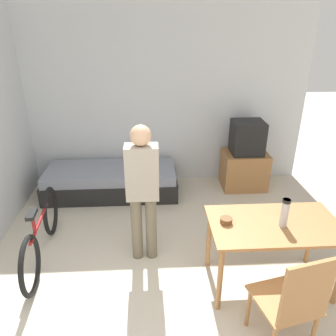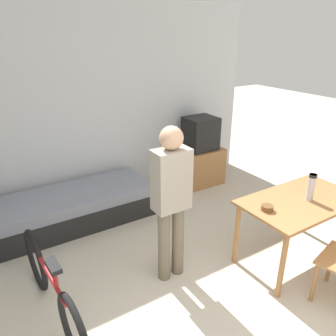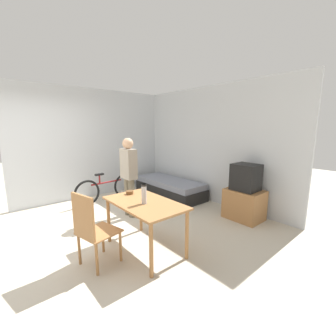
% 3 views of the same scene
% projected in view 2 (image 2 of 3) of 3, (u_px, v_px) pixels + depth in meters
% --- Properties ---
extents(wall_back, '(4.81, 0.06, 2.70)m').
position_uv_depth(wall_back, '(101.00, 106.00, 4.47)').
color(wall_back, silver).
rests_on(wall_back, ground_plane).
extents(daybed, '(2.00, 0.79, 0.42)m').
position_uv_depth(daybed, '(74.00, 208.00, 4.20)').
color(daybed, black).
rests_on(daybed, ground_plane).
extents(tv, '(0.68, 0.52, 1.09)m').
position_uv_depth(tv, '(200.00, 155.00, 5.21)').
color(tv, '#9E6B3D').
rests_on(tv, ground_plane).
extents(dining_table, '(1.24, 0.71, 0.73)m').
position_uv_depth(dining_table, '(300.00, 207.00, 3.34)').
color(dining_table, '#9E6B3D').
rests_on(dining_table, ground_plane).
extents(bicycle, '(0.16, 1.60, 0.71)m').
position_uv_depth(bicycle, '(52.00, 290.00, 2.72)').
color(bicycle, black).
rests_on(bicycle, ground_plane).
extents(person_standing, '(0.34, 0.21, 1.57)m').
position_uv_depth(person_standing, '(171.00, 196.00, 3.01)').
color(person_standing, '#6B604C').
rests_on(person_standing, ground_plane).
extents(thermos_flask, '(0.08, 0.08, 0.28)m').
position_uv_depth(thermos_flask, '(311.00, 186.00, 3.24)').
color(thermos_flask, '#B7B7BC').
rests_on(thermos_flask, dining_table).
extents(mate_bowl, '(0.11, 0.11, 0.05)m').
position_uv_depth(mate_bowl, '(267.00, 208.00, 3.10)').
color(mate_bowl, brown).
rests_on(mate_bowl, dining_table).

